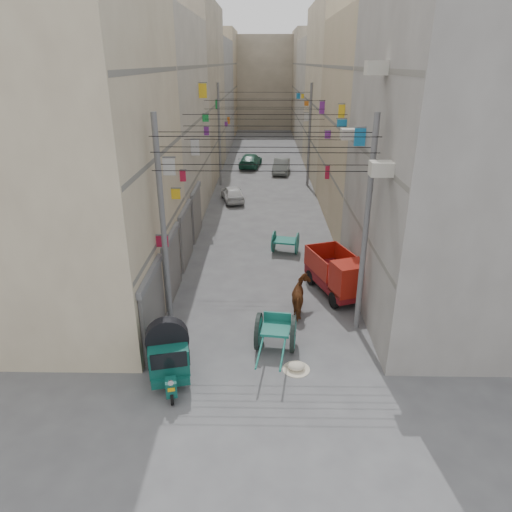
{
  "coord_description": "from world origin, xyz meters",
  "views": [
    {
      "loc": [
        -0.03,
        -9.26,
        9.5
      ],
      "look_at": [
        -0.3,
        6.5,
        2.75
      ],
      "focal_mm": 32.0,
      "sensor_mm": 36.0,
      "label": 1
    }
  ],
  "objects_px": {
    "tonga_cart": "(276,332)",
    "distant_car_grey": "(281,166)",
    "horse": "(302,297)",
    "second_cart": "(285,242)",
    "distant_car_green": "(250,161)",
    "feed_sack": "(296,366)",
    "auto_rickshaw": "(168,353)",
    "distant_car_white": "(232,194)",
    "mini_truck": "(341,278)"
  },
  "relations": [
    {
      "from": "feed_sack",
      "to": "distant_car_green",
      "type": "relative_size",
      "value": 0.13
    },
    {
      "from": "second_cart",
      "to": "distant_car_green",
      "type": "height_order",
      "value": "distant_car_green"
    },
    {
      "from": "tonga_cart",
      "to": "mini_truck",
      "type": "relative_size",
      "value": 0.8
    },
    {
      "from": "tonga_cart",
      "to": "distant_car_white",
      "type": "height_order",
      "value": "tonga_cart"
    },
    {
      "from": "mini_truck",
      "to": "distant_car_white",
      "type": "height_order",
      "value": "mini_truck"
    },
    {
      "from": "horse",
      "to": "distant_car_grey",
      "type": "distance_m",
      "value": 25.42
    },
    {
      "from": "tonga_cart",
      "to": "distant_car_grey",
      "type": "xyz_separation_m",
      "value": [
        1.15,
        27.93,
        -0.06
      ]
    },
    {
      "from": "second_cart",
      "to": "distant_car_green",
      "type": "distance_m",
      "value": 21.7
    },
    {
      "from": "mini_truck",
      "to": "distant_car_grey",
      "type": "xyz_separation_m",
      "value": [
        -1.76,
        24.0,
        -0.3
      ]
    },
    {
      "from": "mini_truck",
      "to": "horse",
      "type": "height_order",
      "value": "mini_truck"
    },
    {
      "from": "distant_car_green",
      "to": "distant_car_white",
      "type": "bearing_deg",
      "value": 92.94
    },
    {
      "from": "mini_truck",
      "to": "feed_sack",
      "type": "relative_size",
      "value": 6.63
    },
    {
      "from": "horse",
      "to": "distant_car_white",
      "type": "relative_size",
      "value": 0.51
    },
    {
      "from": "tonga_cart",
      "to": "horse",
      "type": "xyz_separation_m",
      "value": [
        1.11,
        2.51,
        0.05
      ]
    },
    {
      "from": "tonga_cart",
      "to": "distant_car_green",
      "type": "xyz_separation_m",
      "value": [
        -1.75,
        30.5,
        -0.05
      ]
    },
    {
      "from": "second_cart",
      "to": "feed_sack",
      "type": "xyz_separation_m",
      "value": [
        -0.05,
        -10.14,
        -0.48
      ]
    },
    {
      "from": "auto_rickshaw",
      "to": "distant_car_grey",
      "type": "xyz_separation_m",
      "value": [
        4.59,
        29.65,
        -0.35
      ]
    },
    {
      "from": "feed_sack",
      "to": "horse",
      "type": "relative_size",
      "value": 0.33
    },
    {
      "from": "tonga_cart",
      "to": "mini_truck",
      "type": "xyz_separation_m",
      "value": [
        2.9,
        3.93,
        0.25
      ]
    },
    {
      "from": "tonga_cart",
      "to": "distant_car_grey",
      "type": "relative_size",
      "value": 0.79
    },
    {
      "from": "feed_sack",
      "to": "second_cart",
      "type": "bearing_deg",
      "value": 89.72
    },
    {
      "from": "second_cart",
      "to": "feed_sack",
      "type": "relative_size",
      "value": 2.71
    },
    {
      "from": "feed_sack",
      "to": "distant_car_white",
      "type": "bearing_deg",
      "value": 99.74
    },
    {
      "from": "mini_truck",
      "to": "feed_sack",
      "type": "height_order",
      "value": "mini_truck"
    },
    {
      "from": "distant_car_grey",
      "to": "distant_car_green",
      "type": "bearing_deg",
      "value": 145.01
    },
    {
      "from": "feed_sack",
      "to": "horse",
      "type": "distance_m",
      "value": 3.78
    },
    {
      "from": "tonga_cart",
      "to": "feed_sack",
      "type": "height_order",
      "value": "tonga_cart"
    },
    {
      "from": "auto_rickshaw",
      "to": "distant_car_white",
      "type": "relative_size",
      "value": 0.72
    },
    {
      "from": "tonga_cart",
      "to": "distant_car_green",
      "type": "height_order",
      "value": "tonga_cart"
    },
    {
      "from": "horse",
      "to": "distant_car_green",
      "type": "relative_size",
      "value": 0.4
    },
    {
      "from": "auto_rickshaw",
      "to": "mini_truck",
      "type": "xyz_separation_m",
      "value": [
        6.35,
        5.65,
        -0.05
      ]
    },
    {
      "from": "tonga_cart",
      "to": "distant_car_white",
      "type": "xyz_separation_m",
      "value": [
        -2.74,
        18.7,
        -0.11
      ]
    },
    {
      "from": "tonga_cart",
      "to": "second_cart",
      "type": "relative_size",
      "value": 1.97
    },
    {
      "from": "auto_rickshaw",
      "to": "distant_car_grey",
      "type": "height_order",
      "value": "auto_rickshaw"
    },
    {
      "from": "horse",
      "to": "distant_car_green",
      "type": "distance_m",
      "value": 28.13
    },
    {
      "from": "auto_rickshaw",
      "to": "mini_truck",
      "type": "bearing_deg",
      "value": 28.22
    },
    {
      "from": "mini_truck",
      "to": "tonga_cart",
      "type": "bearing_deg",
      "value": -145.81
    },
    {
      "from": "second_cart",
      "to": "horse",
      "type": "height_order",
      "value": "horse"
    },
    {
      "from": "auto_rickshaw",
      "to": "horse",
      "type": "height_order",
      "value": "auto_rickshaw"
    },
    {
      "from": "mini_truck",
      "to": "distant_car_white",
      "type": "xyz_separation_m",
      "value": [
        -5.64,
        14.77,
        -0.36
      ]
    },
    {
      "from": "tonga_cart",
      "to": "second_cart",
      "type": "distance_m",
      "value": 8.97
    },
    {
      "from": "tonga_cart",
      "to": "second_cart",
      "type": "xyz_separation_m",
      "value": [
        0.72,
        8.94,
        -0.07
      ]
    },
    {
      "from": "second_cart",
      "to": "distant_car_grey",
      "type": "relative_size",
      "value": 0.4
    },
    {
      "from": "distant_car_white",
      "to": "distant_car_grey",
      "type": "height_order",
      "value": "distant_car_grey"
    },
    {
      "from": "mini_truck",
      "to": "auto_rickshaw",
      "type": "bearing_deg",
      "value": -157.69
    },
    {
      "from": "auto_rickshaw",
      "to": "distant_car_green",
      "type": "bearing_deg",
      "value": 73.55
    },
    {
      "from": "feed_sack",
      "to": "horse",
      "type": "height_order",
      "value": "horse"
    },
    {
      "from": "mini_truck",
      "to": "distant_car_green",
      "type": "distance_m",
      "value": 26.98
    },
    {
      "from": "distant_car_grey",
      "to": "horse",
      "type": "bearing_deg",
      "value": -83.51
    },
    {
      "from": "feed_sack",
      "to": "distant_car_grey",
      "type": "distance_m",
      "value": 29.13
    }
  ]
}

